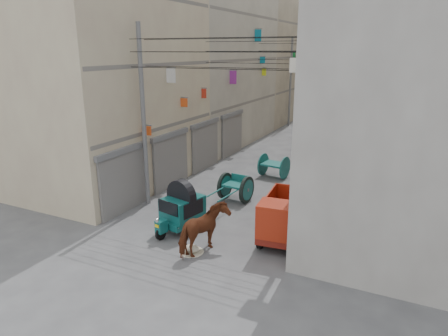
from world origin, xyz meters
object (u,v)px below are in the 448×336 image
Objects in this scene: auto_rickshaw at (182,208)px; horse at (204,230)px; feed_sack at (192,249)px; tonga_cart at (236,187)px; second_cart at (274,165)px; mini_truck at (282,221)px; distant_car_green at (346,104)px; distant_car_white at (306,123)px; distant_car_grey at (349,111)px.

horse is (1.68, -1.26, -0.07)m from auto_rickshaw.
auto_rickshaw reaches higher than feed_sack.
second_cart is at bearing 89.53° from tonga_cart.
tonga_cart reaches higher than feed_sack.
second_cart is 2.94× the size of feed_sack.
distant_car_green is (-3.81, 36.35, -0.24)m from mini_truck.
horse reaches higher than distant_car_green.
tonga_cart is at bearing -65.61° from horse.
horse is (0.41, 0.18, 0.73)m from feed_sack.
feed_sack is at bearing 101.53° from distant_car_green.
auto_rickshaw is 0.80× the size of tonga_cart.
mini_truck is 22.69m from distant_car_white.
distant_car_green is (-1.25, 5.41, -0.01)m from distant_car_grey.
auto_rickshaw is 2.08m from feed_sack.
auto_rickshaw is 3.97m from mini_truck.
horse is at bearing 24.02° from feed_sack.
distant_car_grey is at bearing 97.25° from second_cart.
distant_car_grey is at bearing -77.17° from horse.
distant_car_white is at bearing 106.00° from second_cart.
horse reaches higher than tonga_cart.
mini_truck is 8.02m from second_cart.
feed_sack is at bearing -79.54° from distant_car_grey.
distant_car_green is (-1.59, 38.28, -0.24)m from horse.
mini_truck is (3.33, -3.19, 0.21)m from tonga_cart.
distant_car_grey is at bearing 112.80° from distant_car_green.
tonga_cart is 4.61m from mini_truck.
mini_truck is 1.05× the size of distant_car_white.
distant_car_green is at bearing 113.61° from distant_car_grey.
mini_truck is at bearing 38.73° from feed_sack.
distant_car_white is at bearing 100.05° from tonga_cart.
second_cart is (-2.91, 7.47, -0.20)m from mini_truck.
auto_rickshaw is at bearing -24.64° from horse.
second_cart is (1.00, 8.14, -0.26)m from auto_rickshaw.
distant_car_white is (-2.31, 24.25, 0.41)m from feed_sack.
distant_car_grey reaches higher than feed_sack.
distant_car_white is at bearing 95.22° from distant_car_green.
distant_car_white is 14.25m from distant_car_green.
feed_sack is (1.27, -1.44, -0.80)m from auto_rickshaw.
horse reaches higher than auto_rickshaw.
mini_truck is 6.21× the size of feed_sack.
feed_sack is at bearing -80.29° from second_cart.
distant_car_green reaches higher than distant_car_white.
distant_car_white is (-2.04, 14.67, -0.13)m from second_cart.
auto_rickshaw is 22.84m from distant_car_white.
second_cart is 9.43m from horse.
auto_rickshaw is at bearing -81.86° from distant_car_grey.
horse is at bearing 101.84° from distant_car_white.
auto_rickshaw is at bearing -93.37° from tonga_cart.
feed_sack is at bearing -77.35° from tonga_cart.
second_cart is at bearing 101.57° from distant_car_green.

